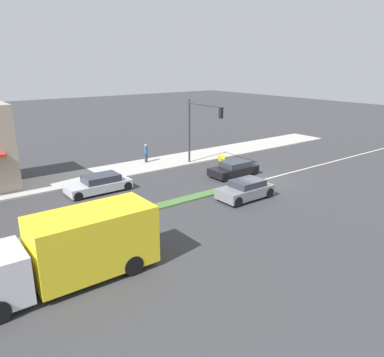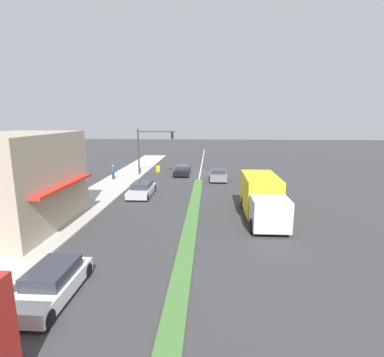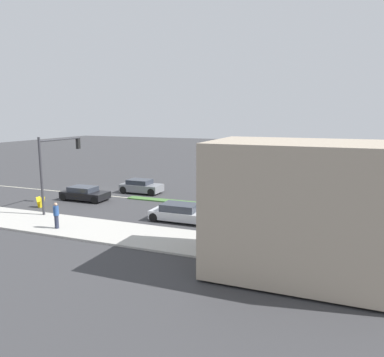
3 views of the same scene
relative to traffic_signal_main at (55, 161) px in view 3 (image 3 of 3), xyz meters
name	(u,v)px [view 3 (image 3 of 3)]	position (x,y,z in m)	size (l,w,h in m)	color
ground_plane	(292,213)	(-6.12, 16.65, -3.90)	(160.00, 160.00, 0.00)	#38383A
sidewalk_right	(281,254)	(2.88, 17.15, -3.84)	(4.00, 73.00, 0.12)	#B2AFA8
lane_marking_center	(92,194)	(-6.12, -1.35, -3.90)	(0.16, 60.00, 0.01)	beige
building_corner_store	(306,208)	(4.75, 18.44, -0.78)	(6.07, 8.58, 5.99)	tan
traffic_signal_main	(55,161)	(0.00, 0.00, 0.00)	(4.59, 0.34, 5.60)	#333338
pedestrian	(56,215)	(3.70, 3.19, -2.90)	(0.34, 0.34, 1.68)	#282D42
warning_aframe_sign	(41,202)	(-0.54, -2.14, -3.47)	(0.45, 0.53, 0.84)	yellow
delivery_truck	(284,182)	(-11.12, 15.27, -2.43)	(2.44, 7.50, 2.87)	silver
suv_black	(85,194)	(-3.92, -0.50, -3.32)	(1.88, 4.02, 1.18)	black
suv_grey	(141,186)	(-8.32, 2.56, -3.27)	(1.88, 3.82, 1.29)	slate
sedan_silver	(182,213)	(-1.12, 9.81, -3.31)	(1.91, 4.45, 1.22)	#B7BABF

